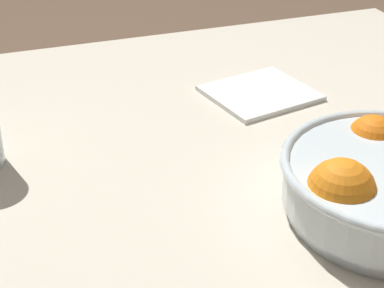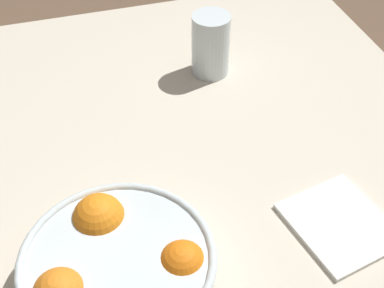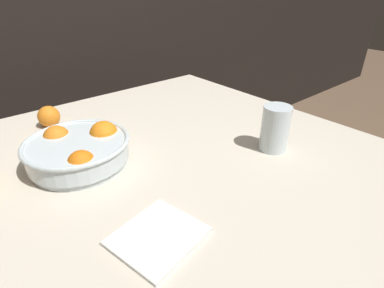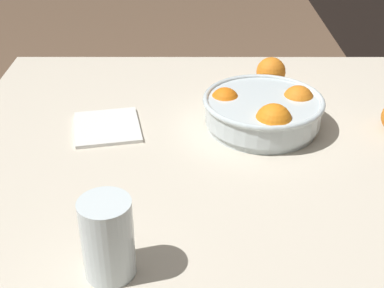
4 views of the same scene
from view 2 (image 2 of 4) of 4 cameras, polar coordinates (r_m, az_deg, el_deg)
name	(u,v)px [view 2 (image 2 of 4)]	position (r m, az deg, el deg)	size (l,w,h in m)	color
dining_table	(163,209)	(0.97, -3.14, -6.90)	(1.21, 1.16, 0.73)	beige
fruit_bowl	(117,267)	(0.77, -7.97, -12.85)	(0.27, 0.27, 0.10)	silver
juice_glass	(211,47)	(1.13, 1.99, 10.28)	(0.08, 0.08, 0.13)	#F4A314
napkin	(340,224)	(0.89, 15.50, -8.18)	(0.16, 0.14, 0.01)	white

